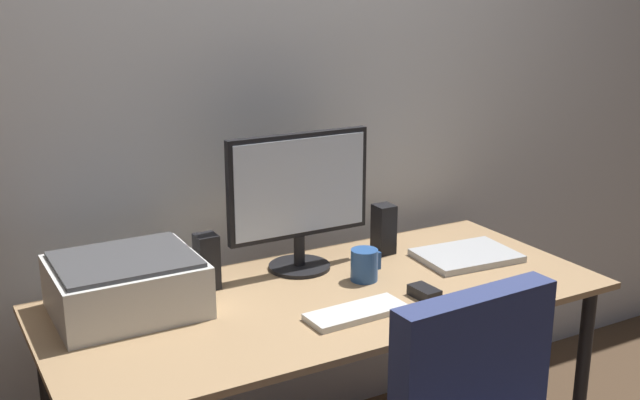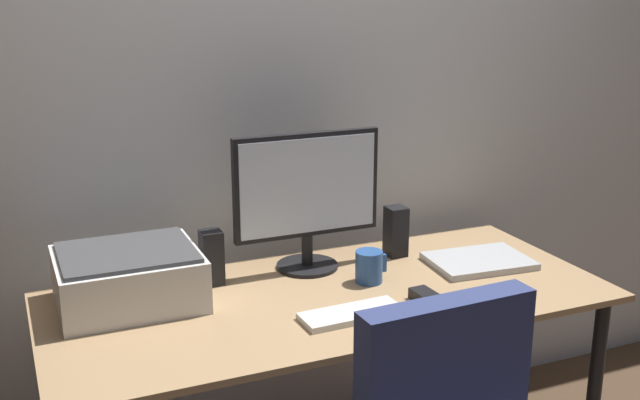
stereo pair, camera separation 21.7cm
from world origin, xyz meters
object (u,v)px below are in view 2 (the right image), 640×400
speaker_left (212,257)px  printer (128,277)px  mouse (425,297)px  keyboard (352,314)px  monitor (307,193)px  desk (329,318)px  speaker_right (396,231)px  laptop (479,261)px  coffee_mug (369,267)px

speaker_left → printer: 0.26m
mouse → keyboard: bearing=178.7°
monitor → mouse: 0.50m
monitor → keyboard: bearing=-94.5°
desk → speaker_right: (0.34, 0.22, 0.16)m
laptop → speaker_left: speaker_left is taller
monitor → printer: monitor is taller
keyboard → coffee_mug: 0.27m
keyboard → coffee_mug: size_ratio=2.88×
mouse → laptop: 0.38m
coffee_mug → laptop: (0.40, -0.01, -0.04)m
keyboard → speaker_right: bearing=46.0°
monitor → keyboard: monitor is taller
monitor → speaker_right: 0.36m
monitor → coffee_mug: size_ratio=4.79×
printer → monitor: bearing=5.7°
desk → coffee_mug: coffee_mug is taller
desk → monitor: bearing=84.0°
desk → speaker_left: size_ratio=9.81×
keyboard → printer: bearing=146.1°
laptop → printer: printer is taller
speaker_right → monitor: bearing=178.6°
coffee_mug → desk: bearing=-165.7°
keyboard → speaker_left: size_ratio=1.71×
monitor → coffee_mug: monitor is taller
desk → monitor: (0.02, 0.23, 0.33)m
mouse → coffee_mug: coffee_mug is taller
speaker_left → speaker_right: bearing=0.0°
keyboard → mouse: 0.24m
desk → printer: (-0.56, 0.17, 0.16)m
desk → laptop: (0.55, 0.03, 0.09)m
printer → keyboard: bearing=-31.8°
speaker_right → coffee_mug: bearing=-136.8°
mouse → speaker_left: size_ratio=0.56×
mouse → coffee_mug: bearing=108.2°
laptop → keyboard: bearing=-155.6°
monitor → mouse: size_ratio=5.03×
keyboard → mouse: bearing=0.0°
laptop → speaker_left: bearing=172.1°
desk → laptop: laptop is taller
laptop → speaker_left: size_ratio=1.88×
coffee_mug → speaker_right: bearing=43.2°
mouse → speaker_right: 0.40m
mouse → printer: bearing=153.9°
mouse → speaker_right: bearing=70.5°
monitor → mouse: bearing=-61.8°
speaker_left → speaker_right: (0.64, 0.00, 0.00)m
monitor → speaker_right: monitor is taller
mouse → printer: 0.86m
monitor → speaker_right: bearing=-1.4°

